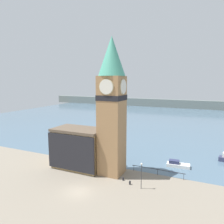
{
  "coord_description": "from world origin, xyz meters",
  "views": [
    {
      "loc": [
        17.56,
        -25.95,
        16.7
      ],
      "look_at": [
        2.81,
        6.18,
        11.55
      ],
      "focal_mm": 35.0,
      "sensor_mm": 36.0,
      "label": 1
    }
  ],
  "objects_px": {
    "lamp_post": "(141,171)",
    "mooring_bollard_far": "(123,179)",
    "pier_building": "(79,148)",
    "boat_near": "(177,164)",
    "mooring_bollard_near": "(130,182)",
    "clock_tower": "(112,103)"
  },
  "relations": [
    {
      "from": "clock_tower",
      "to": "mooring_bollard_far",
      "type": "distance_m",
      "value": 12.96
    },
    {
      "from": "boat_near",
      "to": "lamp_post",
      "type": "bearing_deg",
      "value": -113.4
    },
    {
      "from": "clock_tower",
      "to": "mooring_bollard_near",
      "type": "bearing_deg",
      "value": -31.68
    },
    {
      "from": "mooring_bollard_near",
      "to": "lamp_post",
      "type": "relative_size",
      "value": 0.16
    },
    {
      "from": "pier_building",
      "to": "mooring_bollard_far",
      "type": "xyz_separation_m",
      "value": [
        9.88,
        -1.69,
        -3.53
      ]
    },
    {
      "from": "mooring_bollard_near",
      "to": "lamp_post",
      "type": "distance_m",
      "value": 3.32
    },
    {
      "from": "pier_building",
      "to": "mooring_bollard_near",
      "type": "xyz_separation_m",
      "value": [
        11.42,
        -2.59,
        -3.49
      ]
    },
    {
      "from": "pier_building",
      "to": "mooring_bollard_near",
      "type": "distance_m",
      "value": 12.22
    },
    {
      "from": "clock_tower",
      "to": "lamp_post",
      "type": "height_order",
      "value": "clock_tower"
    },
    {
      "from": "lamp_post",
      "to": "mooring_bollard_far",
      "type": "bearing_deg",
      "value": 157.87
    },
    {
      "from": "pier_building",
      "to": "mooring_bollard_near",
      "type": "relative_size",
      "value": 14.76
    },
    {
      "from": "clock_tower",
      "to": "mooring_bollard_near",
      "type": "xyz_separation_m",
      "value": [
        4.51,
        -2.78,
        -12.44
      ]
    },
    {
      "from": "clock_tower",
      "to": "lamp_post",
      "type": "relative_size",
      "value": 5.75
    },
    {
      "from": "mooring_bollard_far",
      "to": "mooring_bollard_near",
      "type": "bearing_deg",
      "value": -30.2
    },
    {
      "from": "boat_near",
      "to": "mooring_bollard_near",
      "type": "relative_size",
      "value": 6.75
    },
    {
      "from": "boat_near",
      "to": "mooring_bollard_near",
      "type": "distance_m",
      "value": 12.27
    },
    {
      "from": "boat_near",
      "to": "mooring_bollard_far",
      "type": "height_order",
      "value": "boat_near"
    },
    {
      "from": "pier_building",
      "to": "boat_near",
      "type": "xyz_separation_m",
      "value": [
        17.3,
        8.18,
        -3.39
      ]
    },
    {
      "from": "lamp_post",
      "to": "clock_tower",
      "type": "bearing_deg",
      "value": 152.97
    },
    {
      "from": "pier_building",
      "to": "mooring_bollard_far",
      "type": "relative_size",
      "value": 16.26
    },
    {
      "from": "clock_tower",
      "to": "boat_near",
      "type": "xyz_separation_m",
      "value": [
        10.39,
        7.98,
        -12.34
      ]
    },
    {
      "from": "clock_tower",
      "to": "mooring_bollard_far",
      "type": "bearing_deg",
      "value": -32.42
    }
  ]
}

